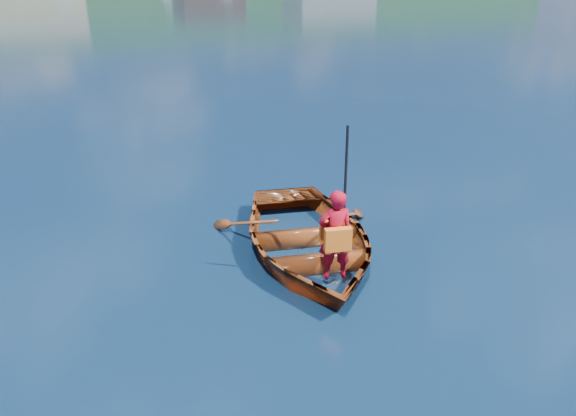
# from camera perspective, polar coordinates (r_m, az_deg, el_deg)

# --- Properties ---
(ground) EXTENTS (600.00, 600.00, 0.00)m
(ground) POSITION_cam_1_polar(r_m,az_deg,el_deg) (8.00, -6.78, -5.23)
(ground) COLOR #0C273B
(ground) RESTS_ON ground
(rowboat) EXTENTS (3.23, 4.03, 0.74)m
(rowboat) POSITION_cam_1_polar(r_m,az_deg,el_deg) (8.03, 1.93, -3.19)
(rowboat) COLOR maroon
(rowboat) RESTS_ON ground
(child_paddler) EXTENTS (0.49, 0.39, 1.97)m
(child_paddler) POSITION_cam_1_polar(r_m,az_deg,el_deg) (7.07, 4.85, -2.75)
(child_paddler) COLOR red
(child_paddler) RESTS_ON ground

